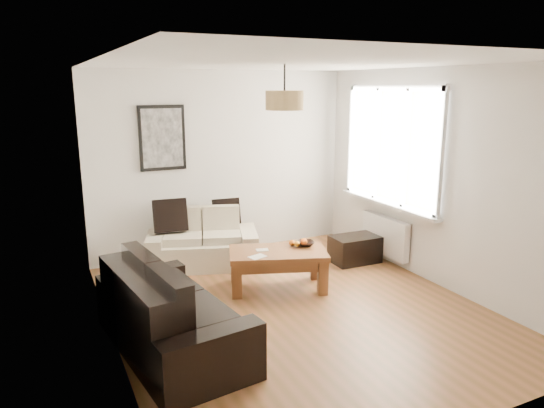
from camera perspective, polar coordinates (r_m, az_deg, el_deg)
name	(u,v)px	position (r m, az deg, el deg)	size (l,w,h in m)	color
floor	(296,308)	(5.63, 2.71, -11.75)	(4.50, 4.50, 0.00)	brown
ceiling	(299,62)	(5.11, 3.03, 15.74)	(3.80, 4.50, 0.00)	white
wall_back	(222,163)	(7.24, -5.69, 4.62)	(3.80, 0.04, 2.60)	silver
wall_front	(464,257)	(3.48, 20.92, -5.68)	(3.80, 0.04, 2.60)	silver
wall_left	(107,212)	(4.64, -18.25, -0.85)	(0.04, 4.50, 2.60)	silver
wall_right	(437,178)	(6.33, 18.18, 2.79)	(0.04, 4.50, 2.60)	silver
window_bay	(392,146)	(6.85, 13.50, 6.38)	(0.14, 1.90, 1.60)	white
radiator	(385,235)	(7.07, 12.72, -3.49)	(0.10, 0.90, 0.52)	white
poster	(162,138)	(6.92, -12.36, 7.33)	(0.62, 0.04, 0.87)	black
pendant_shade	(284,100)	(5.37, 1.42, 11.68)	(0.40, 0.40, 0.20)	tan
loveseat_cream	(203,239)	(6.86, -7.89, -3.96)	(1.46, 0.79, 0.72)	beige
sofa_leather	(172,309)	(4.77, -11.30, -11.59)	(1.83, 0.89, 0.79)	black
coffee_table	(278,269)	(6.07, 0.66, -7.42)	(1.15, 0.62, 0.47)	brown
ottoman	(355,249)	(7.05, 9.38, -5.06)	(0.64, 0.41, 0.37)	black
cushion_left	(170,215)	(6.84, -11.48, -1.28)	(0.44, 0.14, 0.44)	black
cushion_right	(226,212)	(7.07, -5.19, -0.87)	(0.37, 0.11, 0.37)	black
fruit_bowl	(305,243)	(6.18, 3.79, -4.49)	(0.22, 0.22, 0.05)	black
orange_a	(297,244)	(6.12, 2.84, -4.53)	(0.07, 0.07, 0.07)	orange
orange_b	(304,242)	(6.21, 3.64, -4.30)	(0.09, 0.09, 0.09)	orange
orange_c	(292,243)	(6.15, 2.28, -4.43)	(0.08, 0.08, 0.08)	orange
papers	(258,257)	(5.78, -1.65, -6.00)	(0.19, 0.13, 0.01)	beige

